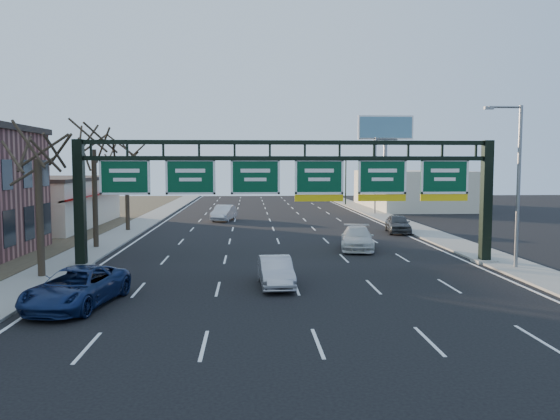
{
  "coord_description": "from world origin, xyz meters",
  "views": [
    {
      "loc": [
        -2.21,
        -23.15,
        5.75
      ],
      "look_at": [
        -0.43,
        7.89,
        3.2
      ],
      "focal_mm": 35.0,
      "sensor_mm": 36.0,
      "label": 1
    }
  ],
  "objects": [
    {
      "name": "cream_strip",
      "position": [
        -21.48,
        29.0,
        2.36
      ],
      "size": [
        10.9,
        18.4,
        4.7
      ],
      "color": "#BEB49E",
      "rests_on": "ground"
    },
    {
      "name": "ground",
      "position": [
        0.0,
        0.0,
        0.0
      ],
      "size": [
        160.0,
        160.0,
        0.0
      ],
      "primitive_type": "plane",
      "color": "black",
      "rests_on": "ground"
    },
    {
      "name": "car_grey_far",
      "position": [
        10.5,
        22.47,
        0.78
      ],
      "size": [
        2.43,
        4.8,
        1.57
      ],
      "primitive_type": "imported",
      "rotation": [
        0.0,
        0.0,
        -0.13
      ],
      "color": "#3A3C3E",
      "rests_on": "ground"
    },
    {
      "name": "sidewalk_right",
      "position": [
        12.8,
        20.0,
        0.06
      ],
      "size": [
        3.0,
        120.0,
        0.12
      ],
      "primitive_type": "cube",
      "color": "gray",
      "rests_on": "ground"
    },
    {
      "name": "sidewalk_left",
      "position": [
        -12.8,
        20.0,
        0.06
      ],
      "size": [
        3.0,
        120.0,
        0.12
      ],
      "primitive_type": "cube",
      "color": "gray",
      "rests_on": "ground"
    },
    {
      "name": "car_silver_distant",
      "position": [
        -4.8,
        33.62,
        0.81
      ],
      "size": [
        2.69,
        5.14,
        1.61
      ],
      "primitive_type": "imported",
      "rotation": [
        0.0,
        0.0,
        -0.21
      ],
      "color": "silver",
      "rests_on": "ground"
    },
    {
      "name": "car_silver_sedan",
      "position": [
        -0.95,
        2.43,
        0.7
      ],
      "size": [
        1.7,
        4.33,
        1.4
      ],
      "primitive_type": "imported",
      "rotation": [
        0.0,
        0.0,
        0.05
      ],
      "color": "#A4A4A8",
      "rests_on": "ground"
    },
    {
      "name": "tree_far",
      "position": [
        -12.8,
        25.0,
        7.48
      ],
      "size": [
        3.6,
        3.6,
        8.86
      ],
      "color": "black",
      "rests_on": "sidewalk_left"
    },
    {
      "name": "streetlight_far",
      "position": [
        12.47,
        40.0,
        5.08
      ],
      "size": [
        2.15,
        0.22,
        9.0
      ],
      "color": "slate",
      "rests_on": "sidewalk_right"
    },
    {
      "name": "building_right_distant",
      "position": [
        20.0,
        50.0,
        2.5
      ],
      "size": [
        12.0,
        20.0,
        5.0
      ],
      "primitive_type": "cube",
      "color": "#BEB49E",
      "rests_on": "ground"
    },
    {
      "name": "car_blue_suv",
      "position": [
        -9.23,
        -0.83,
        0.79
      ],
      "size": [
        3.6,
        6.03,
        1.57
      ],
      "primitive_type": "imported",
      "rotation": [
        0.0,
        0.0,
        -0.18
      ],
      "color": "#12224F",
      "rests_on": "ground"
    },
    {
      "name": "car_white_wagon",
      "position": [
        5.2,
        13.51,
        0.77
      ],
      "size": [
        3.05,
        5.62,
        1.54
      ],
      "primitive_type": "imported",
      "rotation": [
        0.0,
        0.0,
        -0.17
      ],
      "color": "silver",
      "rests_on": "ground"
    },
    {
      "name": "sign_gantry",
      "position": [
        0.16,
        8.0,
        4.63
      ],
      "size": [
        24.6,
        1.2,
        7.2
      ],
      "color": "black",
      "rests_on": "ground"
    },
    {
      "name": "billboard_right",
      "position": [
        15.0,
        44.98,
        9.06
      ],
      "size": [
        7.0,
        0.5,
        12.0
      ],
      "color": "slate",
      "rests_on": "ground"
    },
    {
      "name": "lane_markings",
      "position": [
        0.0,
        20.0,
        0.01
      ],
      "size": [
        21.6,
        120.0,
        0.01
      ],
      "primitive_type": "cube",
      "color": "white",
      "rests_on": "ground"
    },
    {
      "name": "traffic_signal_mast",
      "position": [
        5.69,
        55.0,
        5.5
      ],
      "size": [
        10.16,
        0.54,
        7.0
      ],
      "color": "black",
      "rests_on": "ground"
    },
    {
      "name": "tree_mid",
      "position": [
        -12.8,
        15.0,
        7.85
      ],
      "size": [
        3.6,
        3.6,
        9.24
      ],
      "color": "black",
      "rests_on": "sidewalk_left"
    },
    {
      "name": "streetlight_near",
      "position": [
        12.47,
        6.0,
        5.08
      ],
      "size": [
        2.15,
        0.22,
        9.0
      ],
      "color": "slate",
      "rests_on": "sidewalk_right"
    },
    {
      "name": "tree_gantry",
      "position": [
        -12.8,
        5.0,
        7.11
      ],
      "size": [
        3.6,
        3.6,
        8.48
      ],
      "color": "black",
      "rests_on": "sidewalk_left"
    }
  ]
}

